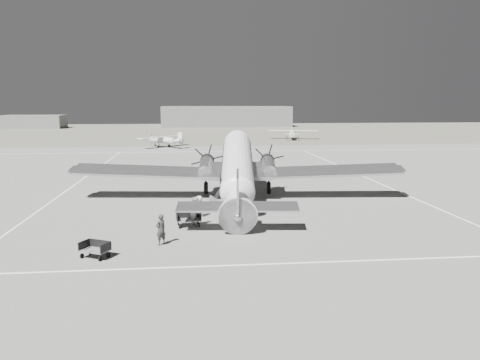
% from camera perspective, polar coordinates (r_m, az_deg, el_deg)
% --- Properties ---
extents(ground, '(260.00, 260.00, 0.00)m').
position_cam_1_polar(ground, '(37.51, 4.30, -2.85)').
color(ground, slate).
rests_on(ground, ground).
extents(taxi_line_near, '(60.00, 0.15, 0.01)m').
position_cam_1_polar(taxi_line_near, '(24.36, 10.21, -9.81)').
color(taxi_line_near, white).
rests_on(taxi_line_near, ground).
extents(taxi_line_right, '(0.15, 80.00, 0.01)m').
position_cam_1_polar(taxi_line_right, '(41.34, 20.91, -2.29)').
color(taxi_line_right, white).
rests_on(taxi_line_right, ground).
extents(taxi_line_left, '(0.15, 60.00, 0.01)m').
position_cam_1_polar(taxi_line_left, '(48.12, -19.59, -0.63)').
color(taxi_line_left, white).
rests_on(taxi_line_left, ground).
extents(taxi_line_horizon, '(90.00, 0.15, 0.01)m').
position_cam_1_polar(taxi_line_horizon, '(76.76, -1.00, 3.51)').
color(taxi_line_horizon, white).
rests_on(taxi_line_horizon, ground).
extents(grass_infield, '(260.00, 90.00, 0.01)m').
position_cam_1_polar(grass_infield, '(131.47, -3.08, 5.98)').
color(grass_infield, '#59574B').
rests_on(grass_infield, ground).
extents(hangar_main, '(42.00, 14.00, 6.60)m').
position_cam_1_polar(hangar_main, '(156.56, -1.71, 7.76)').
color(hangar_main, '#5D5D5D').
rests_on(hangar_main, ground).
extents(shed_secondary, '(18.00, 10.00, 4.00)m').
position_cam_1_polar(shed_secondary, '(158.74, -23.86, 6.52)').
color(shed_secondary, '#5C5C5C').
rests_on(shed_secondary, ground).
extents(dc3_airliner, '(29.61, 21.94, 5.31)m').
position_cam_1_polar(dc3_airliner, '(37.06, -0.32, 1.20)').
color(dc3_airliner, silver).
rests_on(dc3_airliner, ground).
extents(light_plane_left, '(13.47, 13.50, 2.19)m').
position_cam_1_polar(light_plane_left, '(84.80, -9.19, 4.69)').
color(light_plane_left, silver).
rests_on(light_plane_left, ground).
extents(light_plane_right, '(12.63, 11.14, 2.25)m').
position_cam_1_polar(light_plane_right, '(102.51, 6.40, 5.58)').
color(light_plane_right, silver).
rests_on(light_plane_right, ground).
extents(baggage_cart_near, '(1.78, 1.35, 0.94)m').
position_cam_1_polar(baggage_cart_near, '(30.62, -6.28, -4.80)').
color(baggage_cart_near, '#5C5C5C').
rests_on(baggage_cart_near, ground).
extents(baggage_cart_far, '(1.84, 1.65, 0.86)m').
position_cam_1_polar(baggage_cart_far, '(25.63, -17.26, -8.13)').
color(baggage_cart_far, '#5C5C5C').
rests_on(baggage_cart_far, ground).
extents(ground_crew, '(0.77, 0.75, 1.79)m').
position_cam_1_polar(ground_crew, '(26.89, -9.63, -5.97)').
color(ground_crew, '#2B2B2B').
rests_on(ground_crew, ground).
extents(ramp_agent, '(1.07, 1.17, 1.95)m').
position_cam_1_polar(ramp_agent, '(30.52, -5.35, -3.86)').
color(ramp_agent, '#B8B8B6').
rests_on(ramp_agent, ground).
extents(passenger, '(0.59, 0.80, 1.52)m').
position_cam_1_polar(passenger, '(33.01, -4.98, -3.22)').
color(passenger, silver).
rests_on(passenger, ground).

